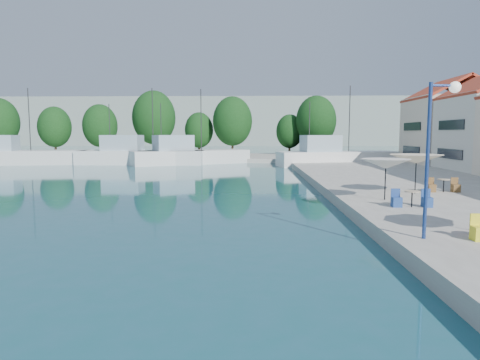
{
  "coord_description": "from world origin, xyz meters",
  "views": [
    {
      "loc": [
        1.42,
        1.19,
        4.0
      ],
      "look_at": [
        0.69,
        26.0,
        1.3
      ],
      "focal_mm": 32.0,
      "sensor_mm": 36.0,
      "label": 1
    }
  ],
  "objects_px": {
    "umbrella_cream": "(416,159)",
    "street_lamp": "(438,131)",
    "trawler_01": "(13,156)",
    "umbrella_white": "(386,164)",
    "trawler_04": "(334,157)",
    "trawler_02": "(138,156)",
    "trawler_03": "(188,156)"
  },
  "relations": [
    {
      "from": "trawler_02",
      "to": "umbrella_white",
      "type": "height_order",
      "value": "trawler_02"
    },
    {
      "from": "street_lamp",
      "to": "trawler_04",
      "type": "bearing_deg",
      "value": 76.77
    },
    {
      "from": "umbrella_white",
      "to": "umbrella_cream",
      "type": "xyz_separation_m",
      "value": [
        2.46,
        2.44,
        0.11
      ]
    },
    {
      "from": "trawler_01",
      "to": "umbrella_white",
      "type": "distance_m",
      "value": 49.8
    },
    {
      "from": "trawler_01",
      "to": "trawler_03",
      "type": "bearing_deg",
      "value": -8.01
    },
    {
      "from": "trawler_01",
      "to": "umbrella_white",
      "type": "relative_size",
      "value": 6.98
    },
    {
      "from": "umbrella_cream",
      "to": "trawler_03",
      "type": "bearing_deg",
      "value": 119.57
    },
    {
      "from": "trawler_01",
      "to": "street_lamp",
      "type": "xyz_separation_m",
      "value": [
        36.91,
        -40.52,
        3.02
      ]
    },
    {
      "from": "trawler_02",
      "to": "umbrella_cream",
      "type": "xyz_separation_m",
      "value": [
        24.19,
        -30.74,
        1.5
      ]
    },
    {
      "from": "trawler_02",
      "to": "trawler_03",
      "type": "relative_size",
      "value": 1.05
    },
    {
      "from": "trawler_02",
      "to": "street_lamp",
      "type": "height_order",
      "value": "trawler_02"
    },
    {
      "from": "trawler_01",
      "to": "umbrella_cream",
      "type": "xyz_separation_m",
      "value": [
        40.29,
        -29.92,
        1.5
      ]
    },
    {
      "from": "umbrella_cream",
      "to": "trawler_02",
      "type": "bearing_deg",
      "value": 128.21
    },
    {
      "from": "trawler_03",
      "to": "trawler_04",
      "type": "height_order",
      "value": "same"
    },
    {
      "from": "trawler_04",
      "to": "street_lamp",
      "type": "bearing_deg",
      "value": -108.43
    },
    {
      "from": "umbrella_white",
      "to": "street_lamp",
      "type": "height_order",
      "value": "street_lamp"
    },
    {
      "from": "street_lamp",
      "to": "umbrella_cream",
      "type": "bearing_deg",
      "value": 65.22
    },
    {
      "from": "trawler_04",
      "to": "street_lamp",
      "type": "height_order",
      "value": "trawler_04"
    },
    {
      "from": "umbrella_cream",
      "to": "street_lamp",
      "type": "xyz_separation_m",
      "value": [
        -3.37,
        -10.6,
        1.52
      ]
    },
    {
      "from": "street_lamp",
      "to": "trawler_02",
      "type": "bearing_deg",
      "value": 109.59
    },
    {
      "from": "trawler_02",
      "to": "street_lamp",
      "type": "bearing_deg",
      "value": -61.81
    },
    {
      "from": "trawler_01",
      "to": "trawler_04",
      "type": "distance_m",
      "value": 41.11
    },
    {
      "from": "trawler_03",
      "to": "trawler_04",
      "type": "distance_m",
      "value": 18.84
    },
    {
      "from": "trawler_04",
      "to": "trawler_03",
      "type": "bearing_deg",
      "value": 158.68
    },
    {
      "from": "trawler_01",
      "to": "trawler_02",
      "type": "xyz_separation_m",
      "value": [
        16.09,
        0.82,
        0.0
      ]
    },
    {
      "from": "trawler_01",
      "to": "trawler_04",
      "type": "height_order",
      "value": "same"
    },
    {
      "from": "trawler_03",
      "to": "umbrella_white",
      "type": "bearing_deg",
      "value": -94.51
    },
    {
      "from": "trawler_03",
      "to": "trawler_04",
      "type": "relative_size",
      "value": 1.03
    },
    {
      "from": "umbrella_cream",
      "to": "street_lamp",
      "type": "relative_size",
      "value": 0.61
    },
    {
      "from": "trawler_01",
      "to": "street_lamp",
      "type": "relative_size",
      "value": 3.61
    },
    {
      "from": "trawler_04",
      "to": "umbrella_white",
      "type": "distance_m",
      "value": 31.11
    },
    {
      "from": "trawler_02",
      "to": "trawler_03",
      "type": "height_order",
      "value": "same"
    }
  ]
}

